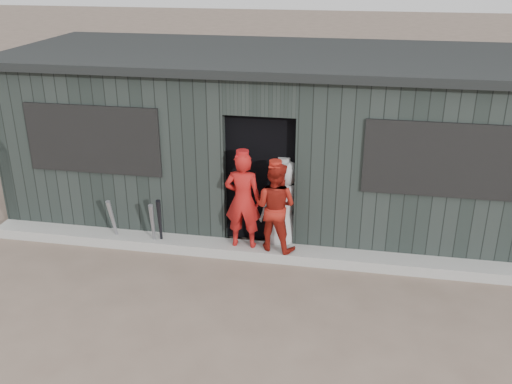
% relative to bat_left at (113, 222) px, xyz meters
% --- Properties ---
extents(ground, '(80.00, 80.00, 0.00)m').
position_rel_bat_left_xyz_m(ground, '(2.11, -1.75, -0.38)').
color(ground, brown).
rests_on(ground, ground).
extents(curb, '(8.00, 0.36, 0.15)m').
position_rel_bat_left_xyz_m(curb, '(2.11, 0.07, -0.31)').
color(curb, '#9C9B97').
rests_on(curb, ground).
extents(bat_left, '(0.07, 0.28, 0.77)m').
position_rel_bat_left_xyz_m(bat_left, '(0.00, 0.00, 0.00)').
color(bat_left, gray).
rests_on(bat_left, ground).
extents(bat_mid, '(0.15, 0.31, 0.78)m').
position_rel_bat_left_xyz_m(bat_mid, '(0.62, -0.04, 0.01)').
color(bat_mid, gray).
rests_on(bat_mid, ground).
extents(bat_right, '(0.15, 0.28, 0.84)m').
position_rel_bat_left_xyz_m(bat_right, '(0.72, -0.01, 0.04)').
color(bat_right, black).
rests_on(bat_right, ground).
extents(player_red_left, '(0.52, 0.35, 1.40)m').
position_rel_bat_left_xyz_m(player_red_left, '(1.92, 0.08, 0.47)').
color(player_red_left, '#AE1715').
rests_on(player_red_left, curb).
extents(player_red_right, '(0.73, 0.63, 1.28)m').
position_rel_bat_left_xyz_m(player_red_right, '(2.37, 0.09, 0.41)').
color(player_red_right, maroon).
rests_on(player_red_right, curb).
extents(player_grey_back, '(0.80, 0.71, 1.37)m').
position_rel_bat_left_xyz_m(player_grey_back, '(2.44, 0.40, 0.30)').
color(player_grey_back, '#B8B8B8').
rests_on(player_grey_back, ground).
extents(dugout, '(8.30, 3.30, 2.62)m').
position_rel_bat_left_xyz_m(dugout, '(2.11, 1.75, 0.90)').
color(dugout, black).
rests_on(dugout, ground).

